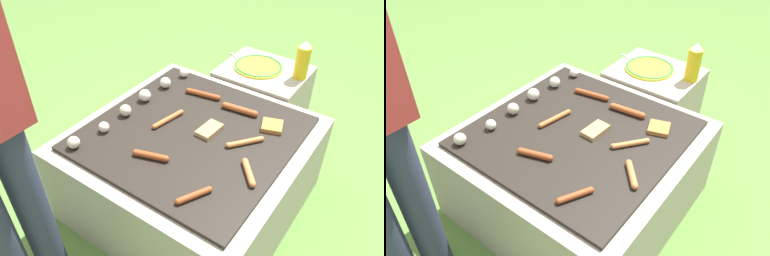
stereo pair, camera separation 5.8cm
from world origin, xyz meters
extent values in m
plane|color=#567F38|center=(0.00, 0.00, 0.00)|extent=(14.00, 14.00, 0.00)
cube|color=#A89E8C|center=(0.00, 0.00, 0.21)|extent=(0.96, 0.96, 0.42)
cube|color=black|center=(0.00, 0.00, 0.43)|extent=(0.85, 0.85, 0.02)
cube|color=#A89E8C|center=(0.69, -0.01, 0.22)|extent=(0.41, 0.47, 0.44)
cylinder|color=#2D334C|center=(-0.66, 0.24, 0.40)|extent=(0.12, 0.12, 0.79)
cylinder|color=#C6753D|center=(0.06, -0.23, 0.45)|extent=(0.14, 0.11, 0.02)
sphere|color=#C6753D|center=(0.00, -0.18, 0.45)|extent=(0.02, 0.02, 0.02)
sphere|color=#C6753D|center=(0.12, -0.28, 0.45)|extent=(0.02, 0.02, 0.02)
cylinder|color=#B7602D|center=(0.00, 0.13, 0.45)|extent=(0.16, 0.05, 0.02)
sphere|color=#B7602D|center=(-0.08, 0.15, 0.45)|extent=(0.02, 0.02, 0.02)
sphere|color=#B7602D|center=(0.08, 0.12, 0.45)|extent=(0.02, 0.02, 0.02)
cylinder|color=#C6753D|center=(-0.10, -0.33, 0.45)|extent=(0.11, 0.10, 0.03)
sphere|color=#C6753D|center=(-0.05, -0.29, 0.45)|extent=(0.03, 0.03, 0.03)
sphere|color=#C6753D|center=(-0.14, -0.37, 0.45)|extent=(0.03, 0.03, 0.03)
cylinder|color=#93421E|center=(-0.24, 0.04, 0.45)|extent=(0.07, 0.13, 0.03)
sphere|color=#93421E|center=(-0.22, -0.03, 0.45)|extent=(0.03, 0.03, 0.03)
sphere|color=#93421E|center=(-0.26, 0.10, 0.45)|extent=(0.03, 0.03, 0.03)
cylinder|color=#A34C23|center=(0.25, -0.10, 0.46)|extent=(0.05, 0.16, 0.03)
sphere|color=#A34C23|center=(0.26, -0.17, 0.46)|extent=(0.03, 0.03, 0.03)
sphere|color=#A34C23|center=(0.24, -0.02, 0.46)|extent=(0.03, 0.03, 0.03)
cylinder|color=#93421E|center=(0.27, 0.12, 0.45)|extent=(0.05, 0.16, 0.03)
sphere|color=#93421E|center=(0.25, 0.20, 0.45)|extent=(0.03, 0.03, 0.03)
sphere|color=#93421E|center=(0.28, 0.04, 0.45)|extent=(0.03, 0.03, 0.03)
cylinder|color=#93421E|center=(-0.31, -0.23, 0.45)|extent=(0.12, 0.08, 0.02)
sphere|color=#93421E|center=(-0.25, -0.26, 0.45)|extent=(0.02, 0.02, 0.02)
sphere|color=#93421E|center=(-0.37, -0.20, 0.45)|extent=(0.02, 0.02, 0.02)
cube|color=#B27033|center=(0.23, -0.28, 0.45)|extent=(0.12, 0.12, 0.02)
cube|color=tan|center=(0.04, -0.06, 0.45)|extent=(0.13, 0.08, 0.02)
sphere|color=beige|center=(-0.37, 0.34, 0.47)|extent=(0.05, 0.05, 0.05)
sphere|color=silver|center=(-0.22, 0.32, 0.46)|extent=(0.05, 0.05, 0.05)
sphere|color=beige|center=(-0.08, 0.32, 0.47)|extent=(0.06, 0.06, 0.06)
sphere|color=silver|center=(0.07, 0.33, 0.47)|extent=(0.06, 0.06, 0.06)
sphere|color=silver|center=(0.23, 0.33, 0.47)|extent=(0.06, 0.06, 0.06)
sphere|color=silver|center=(0.37, 0.31, 0.46)|extent=(0.05, 0.05, 0.05)
cylinder|color=yellow|center=(0.69, 0.03, 0.45)|extent=(0.27, 0.27, 0.01)
torus|color=#338C3F|center=(0.69, 0.03, 0.45)|extent=(0.27, 0.27, 0.01)
cylinder|color=gold|center=(0.72, -0.20, 0.53)|extent=(0.07, 0.07, 0.18)
cone|color=white|center=(0.72, -0.20, 0.64)|extent=(0.06, 0.06, 0.04)
cylinder|color=silver|center=(0.70, 0.15, 0.44)|extent=(0.11, 0.17, 0.01)
cube|color=silver|center=(0.75, 0.24, 0.44)|extent=(0.02, 0.02, 0.01)
camera|label=1|loc=(-1.06, -0.75, 1.46)|focal=35.00mm
camera|label=2|loc=(-1.03, -0.79, 1.46)|focal=35.00mm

